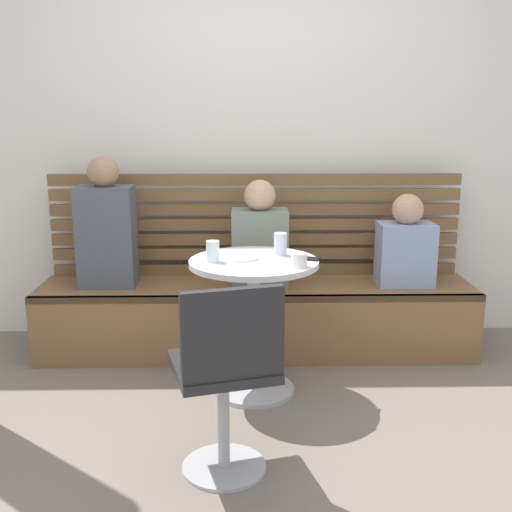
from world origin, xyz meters
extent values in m
plane|color=#70665B|center=(0.00, 0.00, 0.00)|extent=(8.00, 8.00, 0.00)
cube|color=silver|center=(0.00, 1.64, 1.45)|extent=(5.20, 0.10, 2.90)
cube|color=brown|center=(0.00, 1.20, 0.22)|extent=(2.70, 0.52, 0.44)
cube|color=brown|center=(0.00, 0.96, 0.42)|extent=(2.70, 0.04, 0.04)
cube|color=brown|center=(0.00, 1.44, 0.48)|extent=(2.65, 0.04, 0.07)
cube|color=brown|center=(0.00, 1.44, 0.59)|extent=(2.65, 0.04, 0.07)
cube|color=brown|center=(0.00, 1.44, 0.68)|extent=(2.65, 0.04, 0.07)
cube|color=brown|center=(0.00, 1.44, 0.78)|extent=(2.65, 0.04, 0.07)
cube|color=brown|center=(0.00, 1.44, 0.88)|extent=(2.65, 0.04, 0.07)
cube|color=brown|center=(0.00, 1.44, 0.97)|extent=(2.65, 0.04, 0.07)
cube|color=brown|center=(0.00, 1.44, 1.07)|extent=(2.65, 0.04, 0.07)
cylinder|color=#ADADB2|center=(-0.02, 0.61, 0.01)|extent=(0.44, 0.44, 0.02)
cylinder|color=#ADADB2|center=(-0.02, 0.61, 0.37)|extent=(0.07, 0.07, 0.69)
cylinder|color=silver|center=(-0.02, 0.61, 0.72)|extent=(0.68, 0.68, 0.03)
cylinder|color=#ADADB2|center=(-0.16, -0.14, 0.01)|extent=(0.36, 0.36, 0.02)
cylinder|color=#ADADB2|center=(-0.16, -0.14, 0.23)|extent=(0.05, 0.05, 0.45)
cube|color=#232326|center=(-0.16, -0.14, 0.47)|extent=(0.49, 0.49, 0.04)
cube|color=#232326|center=(-0.12, -0.30, 0.67)|extent=(0.40, 0.15, 0.36)
cube|color=#4C515B|center=(-0.91, 1.20, 0.75)|extent=(0.34, 0.22, 0.62)
sphere|color=#A37A5B|center=(-0.91, 1.20, 1.14)|extent=(0.19, 0.19, 0.19)
cube|color=slate|center=(0.02, 1.16, 0.68)|extent=(0.34, 0.22, 0.48)
sphere|color=tan|center=(0.02, 1.16, 1.00)|extent=(0.19, 0.19, 0.19)
cube|color=#8C9EC6|center=(0.92, 1.19, 0.63)|extent=(0.34, 0.22, 0.39)
sphere|color=tan|center=(0.92, 1.19, 0.91)|extent=(0.19, 0.19, 0.19)
cylinder|color=white|center=(-0.24, 0.57, 0.80)|extent=(0.07, 0.07, 0.11)
cylinder|color=white|center=(0.20, 0.46, 0.78)|extent=(0.08, 0.08, 0.07)
cylinder|color=silver|center=(0.12, 0.73, 0.80)|extent=(0.07, 0.07, 0.12)
cylinder|color=white|center=(-0.08, 0.64, 0.75)|extent=(0.17, 0.17, 0.01)
cube|color=black|center=(0.25, 0.62, 0.74)|extent=(0.16, 0.11, 0.01)
camera|label=1|loc=(-0.07, -2.49, 1.49)|focal=43.02mm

